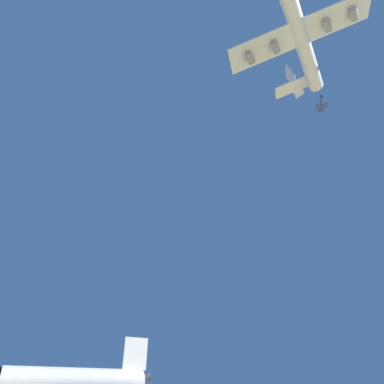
{
  "coord_description": "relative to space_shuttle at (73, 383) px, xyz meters",
  "views": [
    {
      "loc": [
        40.58,
        76.02,
        3.83
      ],
      "look_at": [
        -17.37,
        21.34,
        54.43
      ],
      "focal_mm": 29.29,
      "sensor_mm": 36.0,
      "label": 1
    }
  ],
  "objects": [
    {
      "name": "space_shuttle",
      "position": [
        0.0,
        0.0,
        0.0
      ],
      "size": [
        38.45,
        28.01,
        15.8
      ],
      "rotation": [
        0.0,
        0.0,
        -0.28
      ],
      "color": "white",
      "rests_on": "ground"
    },
    {
      "name": "carrier_jet",
      "position": [
        -40.35,
        59.32,
        123.34
      ],
      "size": [
        71.7,
        57.22,
        23.25
      ],
      "rotation": [
        0.26,
        0.0,
        0.48
      ],
      "color": "white"
    },
    {
      "name": "chase_jet_lead",
      "position": [
        -117.09,
        42.44,
        155.14
      ],
      "size": [
        14.9,
        9.52,
        4.0
      ],
      "rotation": [
        0.0,
        0.0,
        0.44
      ],
      "color": "#38478C"
    }
  ]
}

